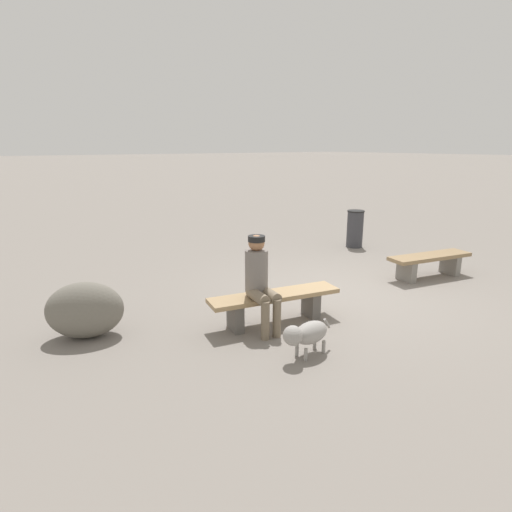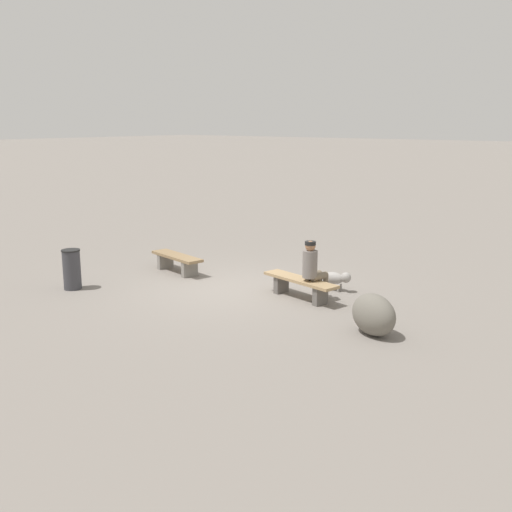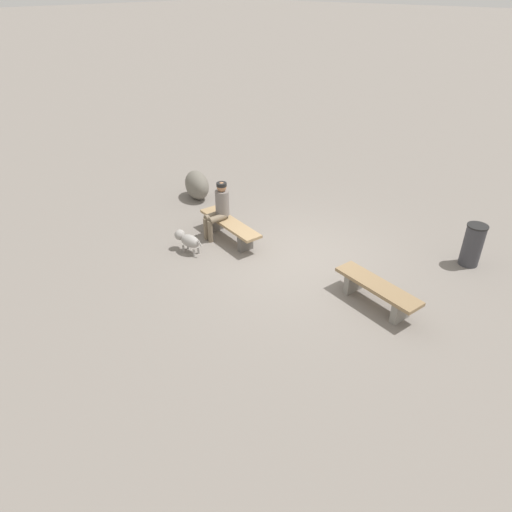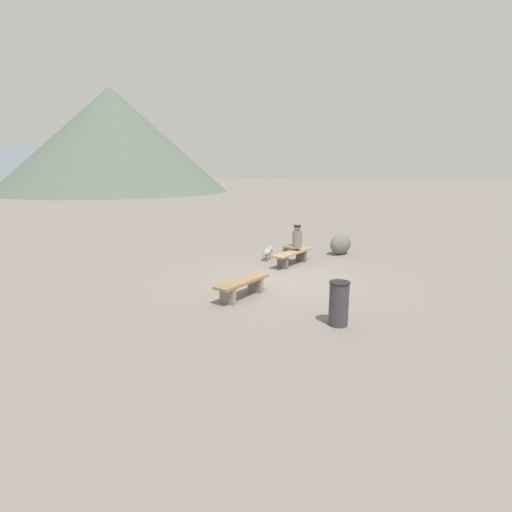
{
  "view_description": "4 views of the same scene",
  "coord_description": "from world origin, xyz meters",
  "px_view_note": "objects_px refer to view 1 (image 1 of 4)",
  "views": [
    {
      "loc": [
        5.12,
        4.73,
        2.42
      ],
      "look_at": [
        1.57,
        -0.26,
        0.82
      ],
      "focal_mm": 29.95,
      "sensor_mm": 36.0,
      "label": 1
    },
    {
      "loc": [
        8.56,
        -9.91,
        3.67
      ],
      "look_at": [
        0.83,
        -0.05,
        0.87
      ],
      "focal_mm": 42.68,
      "sensor_mm": 36.0,
      "label": 2
    },
    {
      "loc": [
        -4.76,
        6.76,
        5.05
      ],
      "look_at": [
        -0.1,
        1.51,
        0.8
      ],
      "focal_mm": 32.2,
      "sensor_mm": 36.0,
      "label": 3
    },
    {
      "loc": [
        -10.14,
        -3.71,
        3.06
      ],
      "look_at": [
        -0.1,
        0.84,
        0.61
      ],
      "focal_mm": 27.71,
      "sensor_mm": 36.0,
      "label": 4
    }
  ],
  "objects_px": {
    "trash_bin": "(355,229)",
    "seated_person": "(260,277)",
    "dog": "(306,334)",
    "boulder": "(85,310)",
    "bench_right": "(275,302)",
    "bench_left": "(429,261)"
  },
  "relations": [
    {
      "from": "bench_right",
      "to": "seated_person",
      "type": "distance_m",
      "value": 0.5
    },
    {
      "from": "bench_left",
      "to": "seated_person",
      "type": "relative_size",
      "value": 1.35
    },
    {
      "from": "trash_bin",
      "to": "seated_person",
      "type": "bearing_deg",
      "value": 28.43
    },
    {
      "from": "seated_person",
      "to": "trash_bin",
      "type": "distance_m",
      "value": 5.34
    },
    {
      "from": "seated_person",
      "to": "bench_left",
      "type": "bearing_deg",
      "value": -170.88
    },
    {
      "from": "bench_right",
      "to": "trash_bin",
      "type": "xyz_separation_m",
      "value": [
        -4.4,
        -2.5,
        0.13
      ]
    },
    {
      "from": "boulder",
      "to": "bench_left",
      "type": "bearing_deg",
      "value": 169.82
    },
    {
      "from": "dog",
      "to": "boulder",
      "type": "bearing_deg",
      "value": -50.85
    },
    {
      "from": "bench_left",
      "to": "seated_person",
      "type": "height_order",
      "value": "seated_person"
    },
    {
      "from": "seated_person",
      "to": "trash_bin",
      "type": "bearing_deg",
      "value": -142.92
    },
    {
      "from": "dog",
      "to": "bench_right",
      "type": "bearing_deg",
      "value": -111.42
    },
    {
      "from": "bench_right",
      "to": "boulder",
      "type": "bearing_deg",
      "value": -13.57
    },
    {
      "from": "boulder",
      "to": "trash_bin",
      "type": "bearing_deg",
      "value": -167.76
    },
    {
      "from": "trash_bin",
      "to": "boulder",
      "type": "height_order",
      "value": "trash_bin"
    },
    {
      "from": "seated_person",
      "to": "dog",
      "type": "distance_m",
      "value": 1.05
    },
    {
      "from": "bench_right",
      "to": "seated_person",
      "type": "height_order",
      "value": "seated_person"
    },
    {
      "from": "dog",
      "to": "boulder",
      "type": "distance_m",
      "value": 2.83
    },
    {
      "from": "bench_left",
      "to": "bench_right",
      "type": "distance_m",
      "value": 3.65
    },
    {
      "from": "trash_bin",
      "to": "boulder",
      "type": "bearing_deg",
      "value": 12.24
    },
    {
      "from": "bench_right",
      "to": "boulder",
      "type": "relative_size",
      "value": 1.98
    },
    {
      "from": "seated_person",
      "to": "bench_right",
      "type": "bearing_deg",
      "value": -164.2
    },
    {
      "from": "bench_left",
      "to": "bench_right",
      "type": "xyz_separation_m",
      "value": [
        3.65,
        -0.0,
        0.0
      ]
    }
  ]
}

